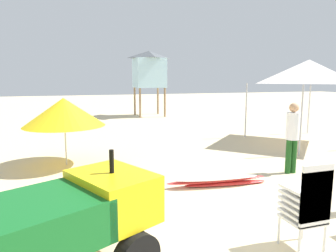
# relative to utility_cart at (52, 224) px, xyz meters

# --- Properties ---
(ground) EXTENTS (80.00, 80.00, 0.00)m
(ground) POSITION_rel_utility_cart_xyz_m (2.94, 0.75, -0.78)
(ground) COLOR beige
(utility_cart) EXTENTS (2.81, 2.20, 1.50)m
(utility_cart) POSITION_rel_utility_cart_xyz_m (0.00, 0.00, 0.00)
(utility_cart) COLOR #146023
(utility_cart) RESTS_ON ground
(stacked_plastic_chairs) EXTENTS (0.48, 0.48, 1.29)m
(stacked_plastic_chairs) POSITION_rel_utility_cart_xyz_m (3.28, -0.27, -0.04)
(stacked_plastic_chairs) COLOR white
(stacked_plastic_chairs) RESTS_ON ground
(surfboard_pile) EXTENTS (2.37, 0.57, 0.24)m
(surfboard_pile) POSITION_rel_utility_cart_xyz_m (3.37, 2.51, -0.66)
(surfboard_pile) COLOR red
(surfboard_pile) RESTS_ON ground
(lifeguard_near_left) EXTENTS (0.32, 0.32, 1.78)m
(lifeguard_near_left) POSITION_rel_utility_cart_xyz_m (5.53, 2.81, 0.25)
(lifeguard_near_left) COLOR #194C19
(lifeguard_near_left) RESTS_ON ground
(popup_canopy) EXTENTS (3.17, 3.17, 3.04)m
(popup_canopy) POSITION_rel_utility_cart_xyz_m (8.57, 5.78, 1.83)
(popup_canopy) COLOR #B2B2B7
(popup_canopy) RESTS_ON ground
(lifeguard_tower) EXTENTS (1.98, 1.98, 4.04)m
(lifeguard_tower) POSITION_rel_utility_cart_xyz_m (5.11, 15.50, 2.14)
(lifeguard_tower) COLOR olive
(lifeguard_tower) RESTS_ON ground
(beach_umbrella_left) EXTENTS (2.19, 2.19, 1.86)m
(beach_umbrella_left) POSITION_rel_utility_cart_xyz_m (0.11, 5.34, 0.69)
(beach_umbrella_left) COLOR beige
(beach_umbrella_left) RESTS_ON ground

